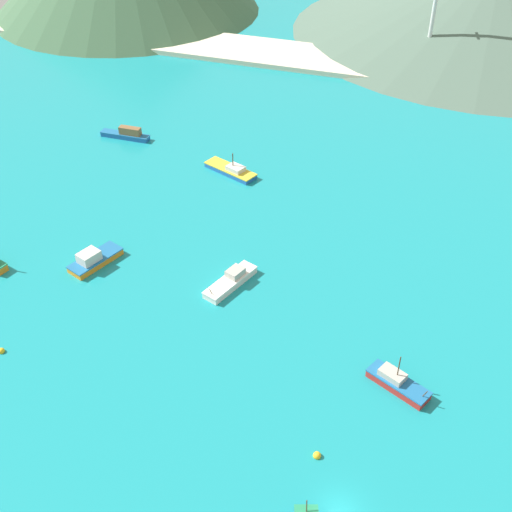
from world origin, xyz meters
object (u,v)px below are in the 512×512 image
at_px(fishing_boat_1, 397,382).
at_px(fishing_boat_3, 127,134).
at_px(fishing_boat_5, 231,281).
at_px(fishing_boat_4, 94,259).
at_px(buoy_0, 317,455).
at_px(fishing_boat_2, 231,170).
at_px(radio_tower, 436,1).
at_px(buoy_1, 1,351).

height_order(fishing_boat_1, fishing_boat_3, fishing_boat_1).
bearing_deg(fishing_boat_1, fishing_boat_5, 155.72).
distance_m(fishing_boat_4, buoy_0, 46.13).
height_order(fishing_boat_2, buoy_0, fishing_boat_2).
xyz_separation_m(fishing_boat_1, buoy_0, (-6.72, -12.73, -0.62)).
distance_m(fishing_boat_3, radio_tower, 78.99).
distance_m(fishing_boat_3, fishing_boat_4, 40.73).
distance_m(fishing_boat_3, fishing_boat_5, 50.67).
bearing_deg(fishing_boat_2, buoy_0, -60.90).
relative_size(fishing_boat_2, buoy_0, 12.00).
bearing_deg(fishing_boat_4, radio_tower, 68.46).
bearing_deg(fishing_boat_4, fishing_boat_5, 5.71).
xyz_separation_m(fishing_boat_2, fishing_boat_4, (-10.24, -31.92, 0.27)).
distance_m(fishing_boat_1, fishing_boat_4, 48.07).
bearing_deg(fishing_boat_4, buoy_0, -28.85).
height_order(fishing_boat_2, buoy_1, fishing_boat_2).
relative_size(fishing_boat_5, radio_tower, 0.32).
height_order(fishing_boat_5, buoy_1, fishing_boat_5).
height_order(fishing_boat_2, fishing_boat_5, fishing_boat_2).
height_order(fishing_boat_4, buoy_1, fishing_boat_4).
distance_m(fishing_boat_5, radio_tower, 96.06).
bearing_deg(fishing_boat_1, radio_tower, 95.10).
bearing_deg(buoy_0, fishing_boat_2, 119.10).
bearing_deg(fishing_boat_5, radio_tower, 80.02).
relative_size(fishing_boat_4, buoy_0, 10.02).
distance_m(fishing_boat_4, fishing_boat_5, 21.40).
xyz_separation_m(fishing_boat_4, buoy_0, (40.40, -22.26, -0.76)).
xyz_separation_m(fishing_boat_1, fishing_boat_2, (-36.88, 41.45, -0.13)).
xyz_separation_m(fishing_boat_3, fishing_boat_5, (35.69, -35.97, -0.18)).
xyz_separation_m(fishing_boat_2, buoy_0, (30.16, -54.18, -0.49)).
bearing_deg(fishing_boat_5, buoy_1, -136.66).
distance_m(buoy_1, radio_tower, 123.24).
xyz_separation_m(fishing_boat_1, radio_tower, (-9.39, 105.10, 14.93)).
height_order(fishing_boat_3, fishing_boat_5, fishing_boat_3).
bearing_deg(fishing_boat_1, buoy_0, -117.82).
bearing_deg(fishing_boat_3, buoy_0, -47.76).
xyz_separation_m(fishing_boat_2, buoy_1, (-12.39, -51.91, -0.49)).
bearing_deg(fishing_boat_1, fishing_boat_2, 131.66).
bearing_deg(fishing_boat_2, radio_tower, 66.64).
xyz_separation_m(fishing_boat_1, fishing_boat_3, (-61.52, 47.62, 0.14)).
relative_size(fishing_boat_4, fishing_boat_5, 0.93).
relative_size(fishing_boat_2, fishing_boat_4, 1.20).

